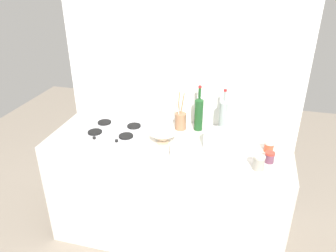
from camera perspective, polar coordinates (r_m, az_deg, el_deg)
name	(u,v)px	position (r m, az deg, el deg)	size (l,w,h in m)	color
ground_plane	(168,230)	(3.00, 0.00, -17.68)	(6.00, 6.00, 0.00)	gray
counter_block	(168,189)	(2.70, 0.00, -10.85)	(1.80, 0.70, 0.90)	beige
backsplash_panel	(180,75)	(2.64, 2.12, 8.80)	(1.90, 0.06, 2.57)	white
stovetop_hob	(115,131)	(2.59, -9.23, -0.81)	(0.51, 0.38, 0.04)	#B2B2B7
plate_stack	(218,140)	(2.36, 8.77, -2.47)	(0.22, 0.22, 0.12)	white
wine_bottle_leftmost	(223,116)	(2.52, 9.58, 1.68)	(0.06, 0.06, 0.36)	gray
wine_bottle_mid_left	(199,113)	(2.56, 5.37, 2.27)	(0.07, 0.07, 0.37)	#19471E
mixing_bowl	(163,137)	(2.40, -0.84, -1.97)	(0.20, 0.20, 0.09)	beige
butter_dish	(181,151)	(2.27, 2.28, -4.37)	(0.15, 0.09, 0.05)	white
utensil_crock	(181,121)	(2.59, 2.19, 0.96)	(0.09, 0.09, 0.31)	#996B4C
condiment_jar_front	(269,147)	(2.40, 17.14, -3.45)	(0.07, 0.07, 0.07)	#C64C2D
condiment_jar_rear	(270,157)	(2.28, 17.26, -5.20)	(0.06, 0.06, 0.07)	#66384C
condiment_jar_spare	(259,163)	(2.18, 15.51, -6.16)	(0.08, 0.08, 0.10)	#9E998C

